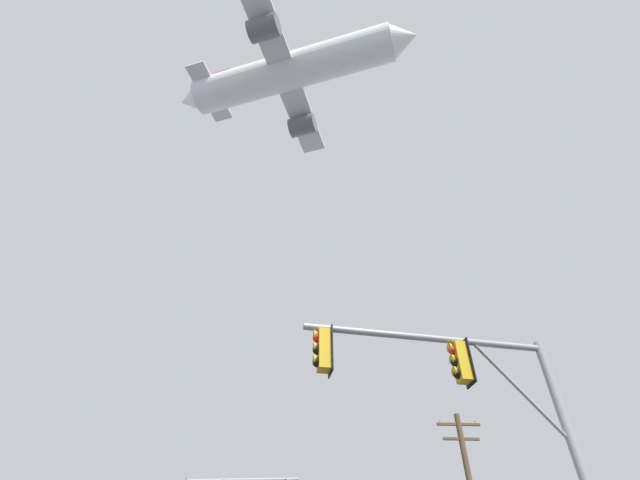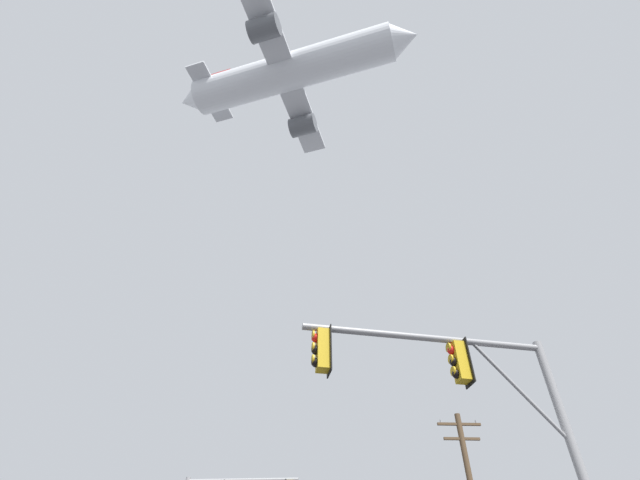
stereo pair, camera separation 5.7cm
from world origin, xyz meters
The scene contains 2 objects.
signal_pole_near centered at (3.79, 5.91, 4.82)m, with size 5.70×1.04×6.43m.
airplane centered at (-2.12, 25.03, 52.20)m, with size 29.87×23.07×8.32m.
Camera 2 is at (0.13, -3.29, 1.39)m, focal length 25.17 mm.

